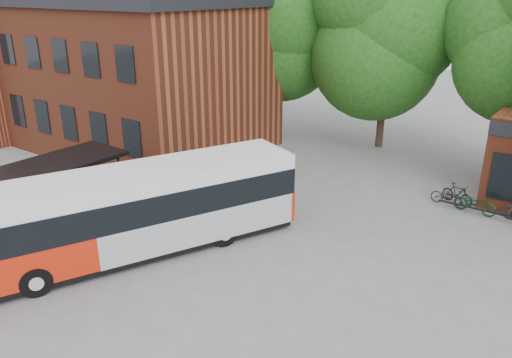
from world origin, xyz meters
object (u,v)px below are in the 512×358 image
Objects in this scene: bicycle_2 at (475,203)px; bus_shelter at (56,198)px; bicycle_0 at (449,196)px; bicycle_1 at (457,194)px; city_bus at (133,213)px.

bus_shelter is at bearing 135.29° from bicycle_2.
bicycle_2 is (1.11, -0.17, 0.03)m from bicycle_0.
bicycle_2 is (12.58, 11.32, -0.99)m from bus_shelter.
bicycle_0 is 1.07× the size of bicycle_1.
bus_shelter is 3.64m from city_bus.
city_bus is at bearing 148.20° from bicycle_0.
bicycle_2 is (0.88, -0.58, 0.00)m from bicycle_1.
city_bus is at bearing 163.30° from bicycle_1.
bus_shelter reaches higher than bicycle_0.
bus_shelter is 16.96m from bicycle_2.
bicycle_1 is (0.23, 0.41, 0.03)m from bicycle_0.
bicycle_0 is (11.48, 11.50, -1.02)m from bus_shelter.
bicycle_1 is (11.70, 11.90, -0.99)m from bus_shelter.
bus_shelter is 0.58× the size of city_bus.
city_bus is 13.45m from bicycle_0.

